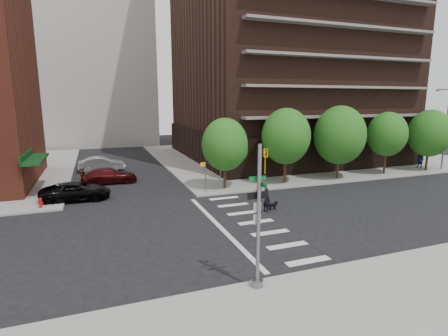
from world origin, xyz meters
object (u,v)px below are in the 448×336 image
(fire_hydrant, at_px, (41,202))
(parked_car_black, at_px, (76,191))
(parked_car_silver, at_px, (102,164))
(scooter, at_px, (260,188))
(traffic_signal, at_px, (259,228))
(parked_car_maroon, at_px, (109,176))
(dog_walker, at_px, (267,200))
(pedestrian_far, at_px, (420,160))

(fire_hydrant, relative_size, parked_car_black, 0.14)
(parked_car_black, bearing_deg, parked_car_silver, -9.66)
(scooter, bearing_deg, parked_car_silver, 138.44)
(traffic_signal, height_order, parked_car_maroon, traffic_signal)
(parked_car_silver, distance_m, dog_walker, 22.15)
(traffic_signal, relative_size, pedestrian_far, 3.12)
(parked_car_silver, xyz_separation_m, pedestrian_far, (34.20, -11.65, 0.30))
(scooter, bearing_deg, pedestrian_far, 15.95)
(parked_car_black, xyz_separation_m, pedestrian_far, (36.40, 0.01, 0.38))
(parked_car_silver, distance_m, pedestrian_far, 36.13)
(parked_car_black, bearing_deg, parked_car_maroon, -26.56)
(parked_car_black, distance_m, pedestrian_far, 36.40)
(dog_walker, bearing_deg, traffic_signal, 133.41)
(dog_walker, bearing_deg, parked_car_silver, 11.05)
(traffic_signal, relative_size, dog_walker, 3.47)
(traffic_signal, xyz_separation_m, parked_car_silver, (-5.53, 28.65, -1.89))
(fire_hydrant, xyz_separation_m, parked_car_black, (2.30, 1.70, 0.18))
(parked_car_maroon, bearing_deg, fire_hydrant, 144.46)
(fire_hydrant, xyz_separation_m, parked_car_silver, (4.51, 13.35, 0.26))
(fire_hydrant, bearing_deg, traffic_signal, -56.74)
(scooter, relative_size, pedestrian_far, 0.82)
(parked_car_maroon, bearing_deg, pedestrian_far, -98.14)
(traffic_signal, xyz_separation_m, scooter, (6.92, 13.99, -2.29))
(parked_car_black, bearing_deg, dog_walker, -120.19)
(parked_car_silver, relative_size, scooter, 3.14)
(fire_hydrant, relative_size, scooter, 0.47)
(dog_walker, bearing_deg, parked_car_maroon, 20.44)
(fire_hydrant, distance_m, parked_car_black, 2.86)
(traffic_signal, relative_size, parked_car_silver, 1.22)
(traffic_signal, xyz_separation_m, dog_walker, (5.10, 9.21, -1.83))
(traffic_signal, distance_m, parked_car_black, 18.77)
(pedestrian_far, bearing_deg, scooter, -90.32)
(parked_car_black, distance_m, dog_walker, 15.01)
(parked_car_maroon, bearing_deg, traffic_signal, -166.65)
(parked_car_silver, xyz_separation_m, dog_walker, (10.63, -19.44, 0.05))
(parked_car_maroon, height_order, pedestrian_far, pedestrian_far)
(fire_hydrant, xyz_separation_m, pedestrian_far, (38.70, 1.70, 0.56))
(traffic_signal, bearing_deg, fire_hydrant, 123.26)
(parked_car_maroon, bearing_deg, parked_car_black, 152.93)
(fire_hydrant, height_order, pedestrian_far, pedestrian_far)
(dog_walker, relative_size, pedestrian_far, 0.90)
(traffic_signal, height_order, pedestrian_far, traffic_signal)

